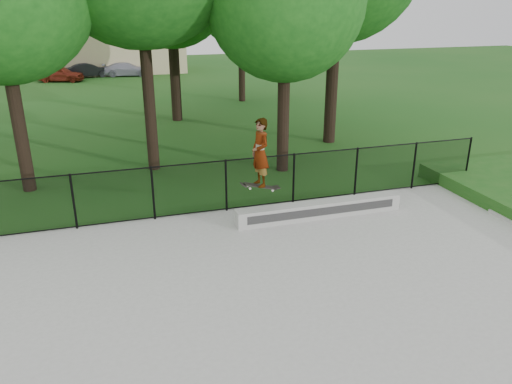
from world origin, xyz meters
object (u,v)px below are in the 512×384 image
car_b (88,70)px  car_c (127,69)px  grind_ledge (320,209)px  car_a (60,74)px  skater_airborne (260,154)px

car_b → car_c: size_ratio=0.90×
grind_ledge → car_a: bearing=105.7°
car_a → grind_ledge: bearing=-147.4°
car_b → skater_airborne: skater_airborne is taller
car_a → car_c: bearing=-55.2°
car_a → car_c: car_a is taller
car_a → car_c: size_ratio=0.99×
car_a → skater_airborne: 29.46m
car_a → car_c: (4.91, 1.59, -0.04)m
car_a → skater_airborne: size_ratio=1.74×
grind_ledge → car_c: car_c is taller
car_a → car_b: (1.97, 1.75, -0.02)m
grind_ledge → skater_airborne: (-1.75, -0.13, 1.77)m
grind_ledge → skater_airborne: 2.49m
grind_ledge → car_c: size_ratio=1.40×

